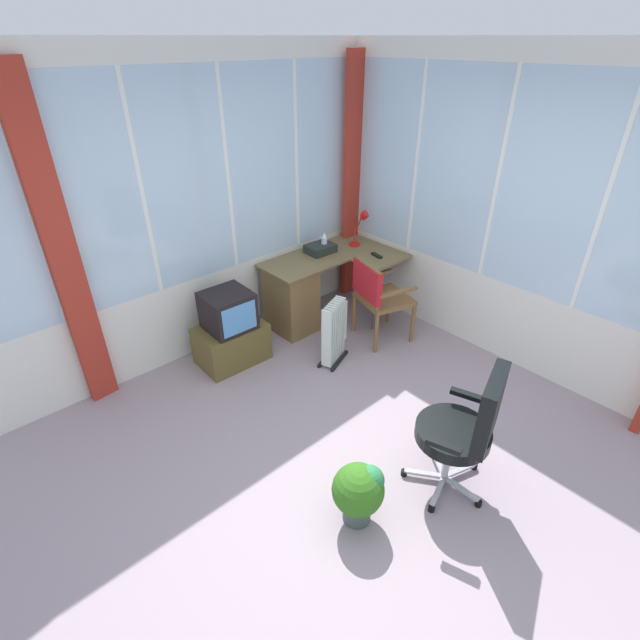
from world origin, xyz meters
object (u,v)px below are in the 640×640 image
at_px(desk, 297,293).
at_px(tv_on_stand, 231,332).
at_px(paper_tray, 320,248).
at_px(potted_plant, 359,490).
at_px(office_chair, 467,426).
at_px(desk_lamp, 364,222).
at_px(space_heater, 335,331).
at_px(spray_bottle, 324,242).
at_px(tv_remote, 377,255).
at_px(wooden_armchair, 375,291).

distance_m(desk, tv_on_stand, 0.89).
distance_m(paper_tray, potted_plant, 2.80).
bearing_deg(office_chair, potted_plant, 157.78).
relative_size(desk, potted_plant, 3.13).
bearing_deg(desk_lamp, space_heater, -148.24).
bearing_deg(potted_plant, tv_on_stand, 79.62).
height_order(paper_tray, office_chair, office_chair).
bearing_deg(spray_bottle, tv_remote, -55.86).
relative_size(office_chair, space_heater, 1.57).
bearing_deg(wooden_armchair, desk, 119.05).
distance_m(tv_remote, wooden_armchair, 0.52).
bearing_deg(potted_plant, desk_lamp, 43.33).
xyz_separation_m(wooden_armchair, space_heater, (-0.55, 0.01, -0.24)).
bearing_deg(office_chair, space_heater, 75.76).
bearing_deg(paper_tray, desk, -169.03).
relative_size(desk_lamp, office_chair, 0.39).
bearing_deg(tv_on_stand, tv_remote, -11.55).
bearing_deg(potted_plant, office_chair, -22.22).
bearing_deg(spray_bottle, desk_lamp, -18.47).
xyz_separation_m(desk, tv_remote, (0.78, -0.41, 0.34)).
distance_m(office_chair, tv_on_stand, 2.37).
xyz_separation_m(tv_on_stand, potted_plant, (-0.38, -2.05, -0.06)).
bearing_deg(paper_tray, desk_lamp, -17.58).
height_order(wooden_armchair, office_chair, office_chair).
distance_m(tv_remote, potted_plant, 2.70).
bearing_deg(spray_bottle, space_heater, -126.79).
height_order(wooden_armchair, potted_plant, wooden_armchair).
bearing_deg(spray_bottle, potted_plant, -128.06).
relative_size(spray_bottle, tv_on_stand, 0.29).
bearing_deg(paper_tray, potted_plant, -127.13).
bearing_deg(desk, spray_bottle, 8.78).
xyz_separation_m(wooden_armchair, office_chair, (-0.97, -1.67, 0.01)).
relative_size(desk, tv_remote, 9.34).
bearing_deg(tv_on_stand, wooden_armchair, -27.22).
distance_m(spray_bottle, paper_tray, 0.08).
bearing_deg(tv_remote, office_chair, -112.32).
height_order(desk, space_heater, desk).
bearing_deg(tv_remote, desk_lamp, 80.55).
distance_m(spray_bottle, potted_plant, 2.84).
xyz_separation_m(desk_lamp, office_chair, (-1.47, -2.32, -0.41)).
distance_m(tv_on_stand, potted_plant, 2.09).
height_order(paper_tray, wooden_armchair, wooden_armchair).
distance_m(desk_lamp, space_heater, 1.39).
bearing_deg(wooden_armchair, desk_lamp, 52.68).
height_order(desk, tv_on_stand, tv_on_stand).
xyz_separation_m(spray_bottle, wooden_armchair, (-0.05, -0.80, -0.27)).
relative_size(desk, space_heater, 2.19).
height_order(spray_bottle, potted_plant, spray_bottle).
distance_m(tv_remote, space_heater, 1.06).
bearing_deg(tv_on_stand, spray_bottle, 5.82).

